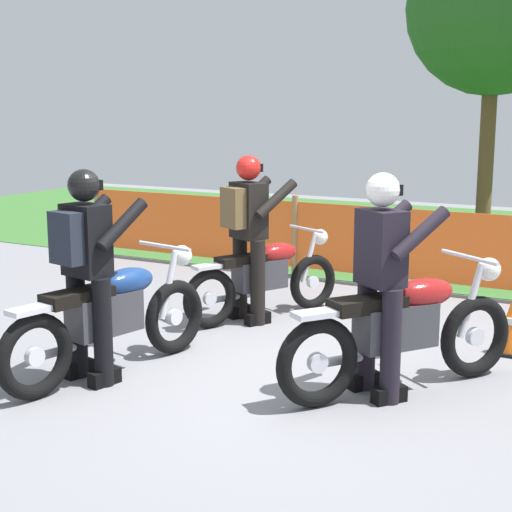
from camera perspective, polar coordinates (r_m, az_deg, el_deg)
name	(u,v)px	position (r m, az deg, el deg)	size (l,w,h in m)	color
ground	(292,375)	(6.40, 2.65, -8.82)	(24.00, 24.00, 0.02)	gray
grass_verge	(489,241)	(13.21, 16.88, 1.10)	(24.00, 7.90, 0.01)	#386B2D
barrier_fence	(419,245)	(9.34, 11.95, 0.77)	(9.89, 0.08, 1.05)	#997547
tree_leftmost	(495,8)	(15.03, 17.23, 17.14)	(3.14, 3.14, 5.49)	brown
motorcycle_lead	(403,329)	(5.99, 10.79, -5.33)	(1.33, 1.82, 1.01)	black
motorcycle_trailing	(265,277)	(7.94, 0.64, -1.54)	(0.97, 1.75, 0.90)	black
motorcycle_third	(111,316)	(6.38, -10.66, -4.41)	(0.73, 2.08, 1.00)	black
rider_lead	(382,277)	(5.77, 9.29, -1.55)	(0.72, 0.73, 1.69)	black
rider_trailing	(248,229)	(7.72, -0.60, 2.00)	(0.70, 0.78, 1.69)	black
rider_third	(86,264)	(6.13, -12.44, -0.59)	(0.62, 0.74, 1.69)	black
traffic_cone	(512,325)	(7.20, 18.38, -4.86)	(0.32, 0.32, 0.53)	black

